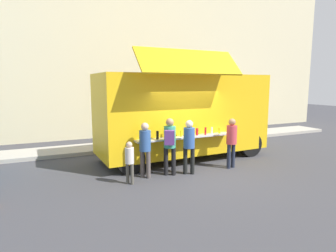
% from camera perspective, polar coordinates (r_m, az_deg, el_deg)
% --- Properties ---
extents(ground_plane, '(60.00, 60.00, 0.00)m').
position_cam_1_polar(ground_plane, '(8.90, 5.86, -9.44)').
color(ground_plane, '#38383D').
extents(curb_strip, '(28.00, 1.60, 0.15)m').
position_cam_1_polar(curb_strip, '(12.06, -20.23, -4.79)').
color(curb_strip, '#9E998E').
rests_on(curb_strip, ground).
extents(building_behind, '(32.00, 2.40, 10.56)m').
position_cam_1_polar(building_behind, '(15.95, -18.64, 17.21)').
color(building_behind, beige).
rests_on(building_behind, ground).
extents(food_truck_main, '(6.27, 3.19, 3.81)m').
position_cam_1_polar(food_truck_main, '(10.36, 3.18, 2.58)').
color(food_truck_main, gold).
rests_on(food_truck_main, ground).
extents(trash_bin, '(0.60, 0.60, 1.00)m').
position_cam_1_polar(trash_bin, '(14.39, 11.74, -0.64)').
color(trash_bin, '#2E5C36').
rests_on(trash_bin, ground).
extents(customer_front_ordering, '(0.34, 0.34, 1.66)m').
position_cam_1_polar(customer_front_ordering, '(8.55, 4.28, -3.28)').
color(customer_front_ordering, black).
rests_on(customer_front_ordering, ground).
extents(customer_mid_with_backpack, '(0.47, 0.57, 1.73)m').
position_cam_1_polar(customer_mid_with_backpack, '(8.37, 0.35, -3.04)').
color(customer_mid_with_backpack, black).
rests_on(customer_mid_with_backpack, ground).
extents(customer_rear_waiting, '(0.33, 0.33, 1.63)m').
position_cam_1_polar(customer_rear_waiting, '(8.23, -4.65, -3.86)').
color(customer_rear_waiting, '#4F4644').
rests_on(customer_rear_waiting, ground).
extents(customer_extra_browsing, '(0.34, 0.33, 1.64)m').
position_cam_1_polar(customer_extra_browsing, '(9.38, 12.73, -2.51)').
color(customer_extra_browsing, '#1E2435').
rests_on(customer_extra_browsing, ground).
extents(child_near_queue, '(0.24, 0.24, 1.19)m').
position_cam_1_polar(child_near_queue, '(7.81, -7.78, -6.60)').
color(child_near_queue, '#4A483F').
rests_on(child_near_queue, ground).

